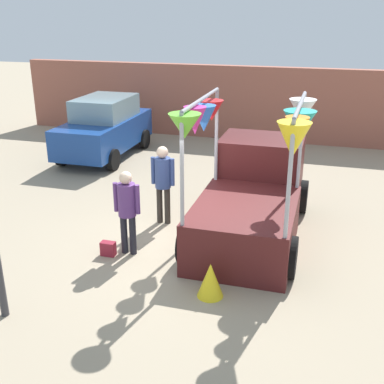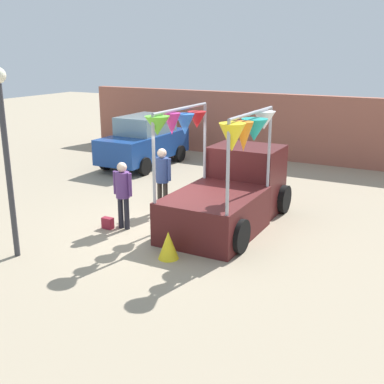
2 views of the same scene
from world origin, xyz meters
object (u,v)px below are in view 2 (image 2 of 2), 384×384
person_customer (123,189)px  person_vendor (162,174)px  vendor_truck (231,188)px  street_lamp (4,137)px  handbag (108,223)px  folded_kite_bundle_sunflower (168,245)px  parked_car (144,141)px

person_customer → person_vendor: person_vendor is taller
person_vendor → vendor_truck: bearing=3.7°
vendor_truck → person_customer: size_ratio=2.47×
person_customer → street_lamp: street_lamp is taller
person_customer → handbag: person_customer is taller
person_vendor → street_lamp: (-1.24, -3.96, 1.50)m
handbag → vendor_truck: bearing=36.8°
street_lamp → folded_kite_bundle_sunflower: bearing=25.5°
vendor_truck → street_lamp: 5.45m
vendor_truck → folded_kite_bundle_sunflower: vendor_truck is taller
handbag → parked_car: bearing=115.8°
person_vendor → street_lamp: 4.41m
parked_car → person_vendor: size_ratio=2.28×
vendor_truck → parked_car: 6.93m
parked_car → person_vendor: 5.62m
person_customer → handbag: (-0.35, -0.20, -0.87)m
handbag → person_vendor: bearing=73.0°
folded_kite_bundle_sunflower → parked_car: bearing=126.8°
folded_kite_bundle_sunflower → person_vendor: bearing=123.7°
vendor_truck → parked_car: size_ratio=1.04×
person_customer → person_vendor: 1.55m
person_vendor → street_lamp: bearing=-107.3°
parked_car → person_customer: 6.80m
vendor_truck → folded_kite_bundle_sunflower: size_ratio=6.90×
handbag → folded_kite_bundle_sunflower: 2.38m
folded_kite_bundle_sunflower → vendor_truck: bearing=84.5°
parked_car → handbag: (2.97, -6.13, -0.80)m
person_customer → street_lamp: (-1.06, -2.42, 1.55)m
vendor_truck → handbag: 3.20m
person_customer → street_lamp: bearing=-113.6°
vendor_truck → parked_car: bearing=142.0°
person_vendor → folded_kite_bundle_sunflower: (1.70, -2.56, -0.77)m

